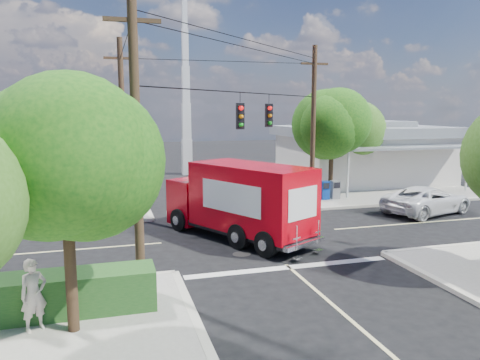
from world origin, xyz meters
name	(u,v)px	position (x,y,z in m)	size (l,w,h in m)	color
ground	(253,236)	(0.00, 0.00, 0.00)	(120.00, 120.00, 0.00)	black
sidewalk_ne	(350,185)	(10.88, 10.88, 0.07)	(14.12, 14.12, 0.14)	gray
sidewalk_nw	(24,201)	(-10.88, 10.88, 0.07)	(14.12, 14.12, 0.14)	gray
road_markings	(263,245)	(0.00, -1.47, 0.01)	(32.00, 32.00, 0.01)	beige
building_ne	(363,152)	(12.50, 11.97, 2.32)	(11.80, 10.20, 4.50)	silver
building_nw	(7,163)	(-12.00, 12.46, 2.22)	(10.80, 10.20, 4.30)	beige
radio_tower	(186,107)	(0.50, 20.00, 5.64)	(0.80, 0.80, 17.00)	silver
tree_sw_front	(65,162)	(-6.99, -7.54, 4.33)	(3.88, 3.78, 6.03)	#422D1C
tree_ne_front	(333,122)	(7.21, 6.76, 4.77)	(4.21, 4.14, 6.66)	#422D1C
tree_ne_back	(352,129)	(9.81, 8.96, 4.19)	(3.77, 3.66, 5.82)	#422D1C
palm_nw_front	(77,118)	(-7.50, 7.50, 5.04)	(3.01, 3.08, 5.59)	#422D1C
palm_nw_back	(40,125)	(-9.50, 9.00, 4.67)	(3.01, 3.08, 5.19)	#422D1C
utility_poles	(209,128)	(-1.58, 1.60, 4.67)	(12.00, 10.68, 9.00)	#473321
picket_fence	(47,285)	(-7.80, -5.60, 0.68)	(5.94, 0.06, 1.00)	silver
hedge_sw	(35,296)	(-8.00, -6.40, 0.69)	(6.20, 1.20, 1.10)	#1B481A
vending_boxes	(324,190)	(6.50, 6.20, 0.69)	(1.90, 0.50, 1.10)	#A11013
delivery_truck	(239,201)	(-0.67, -0.25, 1.66)	(5.48, 7.68, 3.26)	black
parked_car	(427,200)	(10.31, 1.70, 0.73)	(2.43, 5.26, 1.46)	silver
pedestrian	(34,295)	(-7.91, -7.21, 1.04)	(0.66, 0.43, 1.81)	beige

